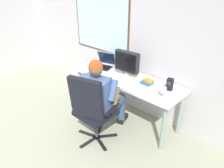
{
  "coord_description": "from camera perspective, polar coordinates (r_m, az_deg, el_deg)",
  "views": [
    {
      "loc": [
        2.19,
        -0.41,
        2.16
      ],
      "look_at": [
        0.32,
        1.59,
        0.77
      ],
      "focal_mm": 34.21,
      "sensor_mm": 36.0,
      "label": 1
    }
  ],
  "objects": [
    {
      "name": "book_stack",
      "position": [
        3.16,
        9.45,
        0.56
      ],
      "size": [
        0.17,
        0.14,
        0.07
      ],
      "color": "#245797",
      "rests_on": "desk"
    },
    {
      "name": "office_chair",
      "position": [
        2.86,
        -5.6,
        -6.27
      ],
      "size": [
        0.64,
        0.59,
        1.07
      ],
      "color": "black",
      "rests_on": "ground"
    },
    {
      "name": "desk",
      "position": [
        3.37,
        3.71,
        0.47
      ],
      "size": [
        1.85,
        0.61,
        0.74
      ],
      "color": "gray",
      "rests_on": "ground"
    },
    {
      "name": "person_seated",
      "position": [
        3.04,
        -2.7,
        -3.06
      ],
      "size": [
        0.65,
        0.87,
        1.22
      ],
      "color": "#324A62",
      "rests_on": "ground"
    },
    {
      "name": "crt_monitor",
      "position": [
        3.3,
        3.98,
        5.63
      ],
      "size": [
        0.41,
        0.26,
        0.4
      ],
      "color": "beige",
      "rests_on": "desk"
    },
    {
      "name": "wine_glass",
      "position": [
        2.83,
        13.55,
        -1.69
      ],
      "size": [
        0.08,
        0.08,
        0.14
      ],
      "color": "silver",
      "rests_on": "desk"
    },
    {
      "name": "wall_rear",
      "position": [
        3.61,
        3.81,
        13.09
      ],
      "size": [
        5.79,
        0.08,
        2.58
      ],
      "color": "#BEBABC",
      "rests_on": "ground"
    },
    {
      "name": "desk_speaker",
      "position": [
        3.03,
        15.2,
        -0.09
      ],
      "size": [
        0.09,
        0.08,
        0.17
      ],
      "color": "black",
      "rests_on": "desk"
    },
    {
      "name": "laptop",
      "position": [
        3.72,
        -2.07,
        5.61
      ],
      "size": [
        0.42,
        0.42,
        0.25
      ],
      "color": "#9789A0",
      "rests_on": "desk"
    }
  ]
}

